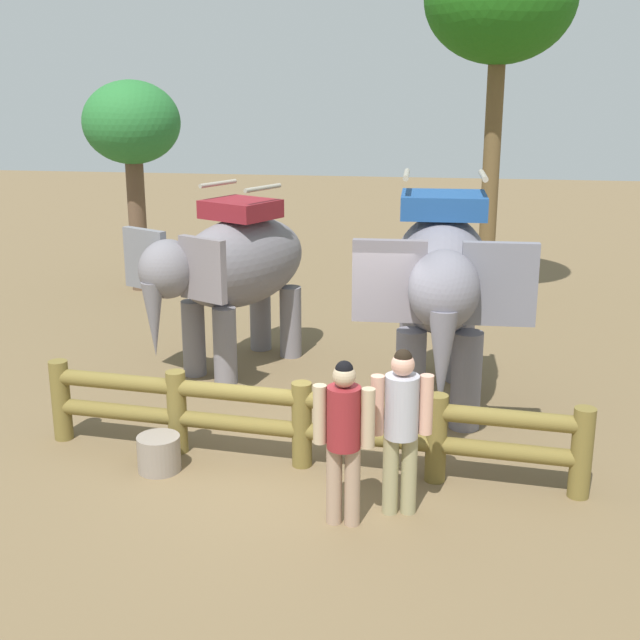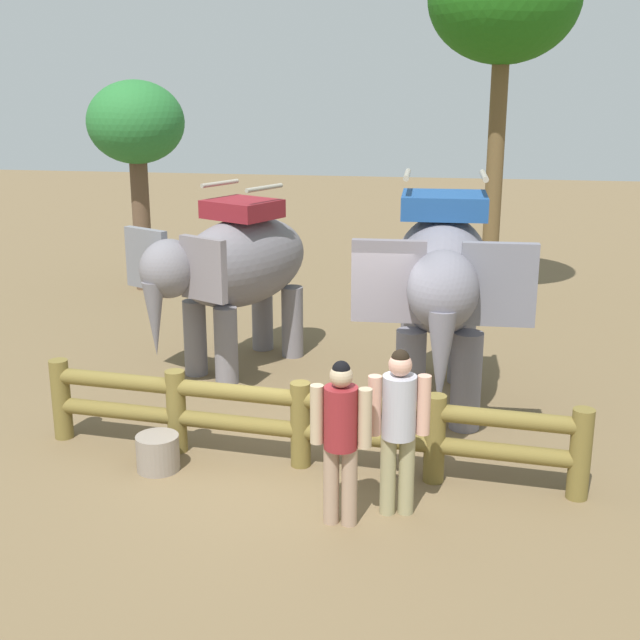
# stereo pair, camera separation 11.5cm
# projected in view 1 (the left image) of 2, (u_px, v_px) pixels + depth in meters

# --- Properties ---
(ground_plane) EXTENTS (60.00, 60.00, 0.00)m
(ground_plane) POSITION_uv_depth(u_px,v_px,m) (303.00, 463.00, 10.24)
(ground_plane) COLOR brown
(log_fence) EXTENTS (6.57, 0.87, 1.05)m
(log_fence) POSITION_uv_depth(u_px,v_px,m) (302.00, 418.00, 10.01)
(log_fence) COLOR brown
(log_fence) RESTS_ON ground
(elephant_near_left) EXTENTS (2.71, 3.41, 2.92)m
(elephant_near_left) POSITION_uv_depth(u_px,v_px,m) (233.00, 268.00, 13.07)
(elephant_near_left) COLOR slate
(elephant_near_left) RESTS_ON ground
(elephant_center) EXTENTS (2.17, 3.79, 3.26)m
(elephant_center) POSITION_uv_depth(u_px,v_px,m) (441.00, 281.00, 11.41)
(elephant_center) COLOR slate
(elephant_center) RESTS_ON ground
(tourist_woman_in_black) EXTENTS (0.64, 0.41, 1.84)m
(tourist_woman_in_black) POSITION_uv_depth(u_px,v_px,m) (401.00, 420.00, 8.79)
(tourist_woman_in_black) COLOR #999167
(tourist_woman_in_black) RESTS_ON ground
(tourist_man_in_blue) EXTENTS (0.63, 0.36, 1.79)m
(tourist_man_in_blue) POSITION_uv_depth(u_px,v_px,m) (344.00, 431.00, 8.58)
(tourist_man_in_blue) COLOR tan
(tourist_man_in_blue) RESTS_ON ground
(tree_far_left) EXTENTS (2.02, 2.02, 4.42)m
(tree_far_left) POSITION_uv_depth(u_px,v_px,m) (132.00, 128.00, 17.59)
(tree_far_left) COLOR brown
(tree_far_left) RESTS_ON ground
(tree_back_center) EXTENTS (2.85, 2.85, 7.11)m
(tree_back_center) POSITION_uv_depth(u_px,v_px,m) (500.00, 3.00, 15.80)
(tree_back_center) COLOR brown
(tree_back_center) RESTS_ON ground
(feed_bucket) EXTENTS (0.51, 0.51, 0.43)m
(feed_bucket) POSITION_uv_depth(u_px,v_px,m) (159.00, 453.00, 9.99)
(feed_bucket) COLOR gray
(feed_bucket) RESTS_ON ground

